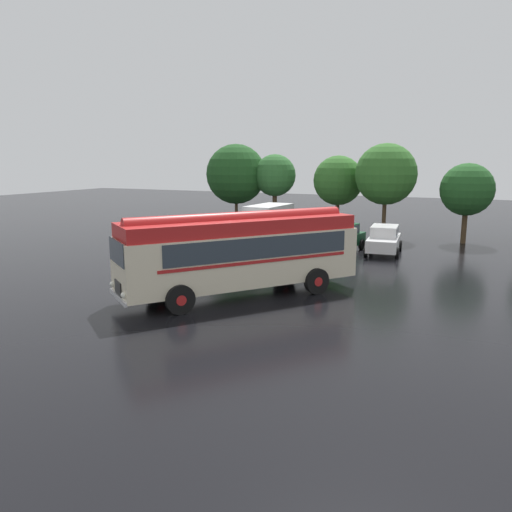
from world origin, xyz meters
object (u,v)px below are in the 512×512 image
object	(u,v)px
vintage_bus	(240,250)
box_van	(264,223)
car_mid_left	(341,238)
car_mid_right	(384,239)
car_near_left	(292,234)

from	to	relation	value
vintage_bus	box_van	bearing A→B (deg)	109.84
vintage_bus	car_mid_left	size ratio (longest dim) A/B	2.16
car_mid_left	box_van	size ratio (longest dim) A/B	0.75
vintage_bus	box_van	world-z (taller)	vintage_bus
vintage_bus	car_mid_right	size ratio (longest dim) A/B	2.19
car_near_left	car_mid_right	world-z (taller)	same
vintage_bus	car_mid_left	world-z (taller)	vintage_bus
vintage_bus	car_near_left	distance (m)	12.08
car_mid_right	box_van	world-z (taller)	box_van
box_van	car_mid_left	bearing A→B (deg)	-10.66
vintage_bus	car_mid_right	world-z (taller)	vintage_bus
box_van	car_mid_right	bearing A→B (deg)	-4.47
vintage_bus	car_near_left	world-z (taller)	vintage_bus
vintage_bus	car_mid_right	xyz separation A→B (m)	(3.57, 12.09, -1.05)
car_mid_left	car_mid_right	distance (m)	2.58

